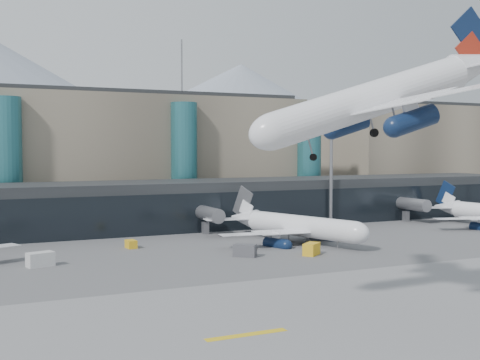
# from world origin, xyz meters

# --- Properties ---
(ground) EXTENTS (900.00, 900.00, 0.00)m
(ground) POSITION_xyz_m (0.00, 0.00, 0.00)
(ground) COLOR #515154
(ground) RESTS_ON ground
(runway_strip) EXTENTS (400.00, 40.00, 0.04)m
(runway_strip) POSITION_xyz_m (0.00, -15.00, 0.02)
(runway_strip) COLOR slate
(runway_strip) RESTS_ON ground
(runway_markings) EXTENTS (128.00, 1.00, 0.02)m
(runway_markings) POSITION_xyz_m (-0.00, -15.00, 0.05)
(runway_markings) COLOR gold
(runway_markings) RESTS_ON ground
(concourse) EXTENTS (170.00, 27.00, 10.00)m
(concourse) POSITION_xyz_m (-0.02, 57.73, 4.97)
(concourse) COLOR black
(concourse) RESTS_ON ground
(terminal_main) EXTENTS (130.00, 30.00, 31.00)m
(terminal_main) POSITION_xyz_m (-25.00, 90.00, 15.44)
(terminal_main) COLOR gray
(terminal_main) RESTS_ON ground
(terminal_east) EXTENTS (70.00, 30.00, 31.00)m
(terminal_east) POSITION_xyz_m (95.00, 90.00, 15.44)
(terminal_east) COLOR gray
(terminal_east) RESTS_ON ground
(teal_towers) EXTENTS (116.40, 19.40, 46.00)m
(teal_towers) POSITION_xyz_m (-14.99, 74.01, 14.01)
(teal_towers) COLOR #26646B
(teal_towers) RESTS_ON ground
(mountain_ridge) EXTENTS (910.00, 400.00, 110.00)m
(mountain_ridge) POSITION_xyz_m (15.97, 380.00, 45.74)
(mountain_ridge) COLOR gray
(mountain_ridge) RESTS_ON ground
(lightmast_mid) EXTENTS (3.00, 1.20, 25.60)m
(lightmast_mid) POSITION_xyz_m (30.00, 48.00, 14.42)
(lightmast_mid) COLOR slate
(lightmast_mid) RESTS_ON ground
(hero_jet) EXTENTS (31.41, 31.86, 10.29)m
(hero_jet) POSITION_xyz_m (-2.95, -14.01, 23.26)
(hero_jet) COLOR silver
(hero_jet) RESTS_ON ground
(jet_parked_mid) EXTENTS (31.76, 33.71, 10.83)m
(jet_parked_mid) POSITION_xyz_m (10.36, 32.29, 4.10)
(jet_parked_mid) COLOR silver
(jet_parked_mid) RESTS_ON ground
(veh_a) EXTENTS (4.07, 2.94, 2.06)m
(veh_a) POSITION_xyz_m (-33.48, 26.08, 1.03)
(veh_a) COLOR beige
(veh_a) RESTS_ON ground
(veh_b) EXTENTS (1.70, 2.53, 1.39)m
(veh_b) POSITION_xyz_m (-17.66, 36.37, 0.69)
(veh_b) COLOR gold
(veh_b) RESTS_ON ground
(veh_c) EXTENTS (3.88, 3.66, 1.95)m
(veh_c) POSITION_xyz_m (-3.39, 21.09, 0.97)
(veh_c) COLOR #47474B
(veh_c) RESTS_ON ground
(veh_d) EXTENTS (2.91, 2.42, 1.47)m
(veh_d) POSITION_xyz_m (18.06, 39.13, 0.73)
(veh_d) COLOR beige
(veh_d) RESTS_ON ground
(veh_h) EXTENTS (3.84, 3.60, 1.92)m
(veh_h) POSITION_xyz_m (6.87, 18.00, 0.96)
(veh_h) COLOR gold
(veh_h) RESTS_ON ground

